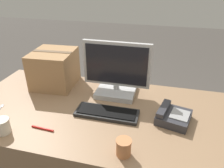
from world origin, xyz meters
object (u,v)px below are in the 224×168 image
object	(u,v)px
keyboard	(107,113)
pen_marker	(43,128)
spoon	(0,109)
desk_phone	(173,116)
paper_cup_left	(3,126)
cardboard_box	(54,69)
paper_cup_right	(124,147)
monitor	(116,74)

from	to	relation	value
keyboard	pen_marker	size ratio (longest dim) A/B	2.81
spoon	desk_phone	bearing A→B (deg)	-100.81
paper_cup_left	pen_marker	distance (m)	0.22
desk_phone	cardboard_box	xyz separation A→B (m)	(-0.92, 0.27, 0.11)
desk_phone	keyboard	bearing A→B (deg)	-160.84
desk_phone	paper_cup_right	bearing A→B (deg)	-110.38
desk_phone	pen_marker	world-z (taller)	desk_phone
keyboard	pen_marker	distance (m)	0.40
keyboard	pen_marker	bearing A→B (deg)	-144.38
desk_phone	paper_cup_left	distance (m)	1.00
spoon	pen_marker	world-z (taller)	pen_marker
monitor	desk_phone	world-z (taller)	monitor
desk_phone	spoon	world-z (taller)	desk_phone
monitor	paper_cup_left	xyz separation A→B (m)	(-0.52, -0.59, -0.12)
monitor	cardboard_box	size ratio (longest dim) A/B	1.39
paper_cup_left	cardboard_box	world-z (taller)	cardboard_box
monitor	spoon	xyz separation A→B (m)	(-0.71, -0.40, -0.16)
desk_phone	cardboard_box	distance (m)	0.96
paper_cup_left	spoon	xyz separation A→B (m)	(-0.19, 0.20, -0.04)
desk_phone	paper_cup_right	size ratio (longest dim) A/B	2.56
pen_marker	paper_cup_left	bearing A→B (deg)	24.98
monitor	keyboard	size ratio (longest dim) A/B	1.20
paper_cup_right	keyboard	bearing A→B (deg)	118.86
paper_cup_right	pen_marker	distance (m)	0.51
desk_phone	pen_marker	distance (m)	0.78
paper_cup_left	cardboard_box	bearing A→B (deg)	88.70
monitor	paper_cup_left	distance (m)	0.80
monitor	paper_cup_left	bearing A→B (deg)	-131.34
keyboard	desk_phone	xyz separation A→B (m)	(0.41, 0.04, 0.02)
monitor	spoon	distance (m)	0.83
monitor	paper_cup_right	distance (m)	0.63
desk_phone	paper_cup_right	xyz separation A→B (m)	(-0.24, -0.35, 0.01)
cardboard_box	spoon	bearing A→B (deg)	-115.66
cardboard_box	keyboard	bearing A→B (deg)	-30.74
cardboard_box	pen_marker	xyz separation A→B (m)	(0.19, -0.54, -0.13)
paper_cup_right	spoon	xyz separation A→B (m)	(-0.89, 0.20, -0.04)
paper_cup_right	cardboard_box	xyz separation A→B (m)	(-0.68, 0.62, 0.09)
paper_cup_right	spoon	bearing A→B (deg)	167.55
keyboard	pen_marker	world-z (taller)	keyboard
desk_phone	pen_marker	xyz separation A→B (m)	(-0.73, -0.27, -0.03)
keyboard	cardboard_box	bearing A→B (deg)	149.14
keyboard	cardboard_box	xyz separation A→B (m)	(-0.51, 0.30, 0.13)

